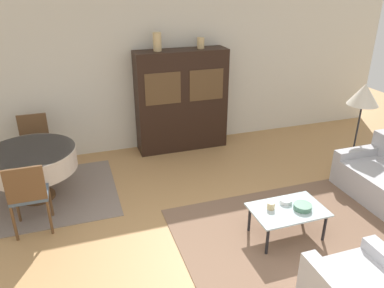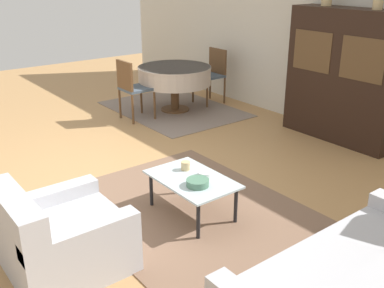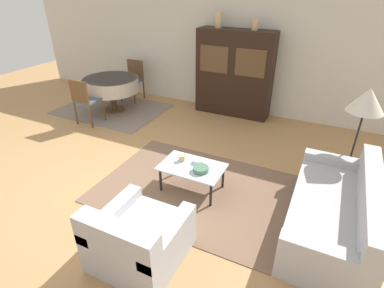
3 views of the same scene
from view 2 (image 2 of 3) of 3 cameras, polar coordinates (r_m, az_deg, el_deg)
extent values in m
plane|color=tan|center=(5.17, -10.95, -5.26)|extent=(14.00, 14.00, 0.00)
cube|color=beige|center=(7.07, 15.96, 13.03)|extent=(10.00, 0.06, 2.70)
cube|color=brown|center=(4.48, 1.04, -9.20)|extent=(2.85, 1.97, 0.01)
cube|color=gray|center=(7.83, -2.36, 4.47)|extent=(2.37, 1.74, 0.01)
cube|color=#B2B2B7|center=(3.86, -15.65, -12.06)|extent=(0.88, 0.90, 0.42)
cube|color=#B2B2B7|center=(3.59, -21.46, -8.60)|extent=(0.88, 0.20, 0.34)
cube|color=#B2B2B7|center=(4.03, -18.04, -6.48)|extent=(0.16, 0.90, 0.12)
cube|color=#B2B2B7|center=(3.44, -13.72, -11.12)|extent=(0.16, 0.90, 0.12)
cylinder|color=black|center=(4.61, -5.20, -5.70)|extent=(0.04, 0.04, 0.36)
cylinder|color=black|center=(4.06, 0.80, -9.67)|extent=(0.04, 0.04, 0.36)
cylinder|color=black|center=(4.84, -0.66, -4.22)|extent=(0.04, 0.04, 0.36)
cylinder|color=black|center=(4.32, 5.58, -7.72)|extent=(0.04, 0.04, 0.36)
cube|color=silver|center=(4.36, 0.00, -4.48)|extent=(0.89, 0.57, 0.02)
cube|color=black|center=(6.56, 18.67, 8.14)|extent=(1.62, 0.45, 1.81)
cube|color=brown|center=(6.54, 15.00, 11.33)|extent=(0.62, 0.01, 0.54)
cube|color=brown|center=(6.10, 20.82, 9.99)|extent=(0.62, 0.01, 0.54)
cylinder|color=brown|center=(7.75, -2.16, 4.45)|extent=(0.48, 0.48, 0.03)
cylinder|color=brown|center=(7.69, -2.18, 5.96)|extent=(0.14, 0.14, 0.45)
cylinder|color=beige|center=(7.60, -2.22, 8.70)|extent=(1.21, 1.21, 0.30)
cylinder|color=beige|center=(7.57, -2.24, 9.70)|extent=(1.22, 1.22, 0.03)
cylinder|color=brown|center=(7.56, -6.45, 5.65)|extent=(0.04, 0.04, 0.47)
cylinder|color=brown|center=(7.23, -4.77, 4.98)|extent=(0.04, 0.04, 0.47)
cylinder|color=brown|center=(7.37, -9.14, 5.09)|extent=(0.04, 0.04, 0.47)
cylinder|color=brown|center=(7.03, -7.53, 4.38)|extent=(0.04, 0.04, 0.47)
cube|color=#475666|center=(7.23, -7.06, 6.99)|extent=(0.44, 0.44, 0.04)
cube|color=brown|center=(7.08, -8.55, 8.60)|extent=(0.44, 0.04, 0.44)
cylinder|color=brown|center=(7.85, 1.94, 6.37)|extent=(0.04, 0.04, 0.47)
cylinder|color=brown|center=(8.16, 0.12, 6.96)|extent=(0.04, 0.04, 0.47)
cylinder|color=brown|center=(8.11, 4.16, 6.81)|extent=(0.04, 0.04, 0.47)
cylinder|color=brown|center=(8.41, 2.31, 7.37)|extent=(0.04, 0.04, 0.47)
cube|color=#475666|center=(8.07, 2.16, 8.65)|extent=(0.44, 0.44, 0.04)
cube|color=brown|center=(8.15, 3.28, 10.48)|extent=(0.44, 0.04, 0.44)
cylinder|color=tan|center=(4.51, -0.83, -2.77)|extent=(0.09, 0.09, 0.09)
cylinder|color=#4C7A60|center=(4.19, 0.72, -4.93)|extent=(0.21, 0.21, 0.06)
cylinder|color=white|center=(4.38, 1.67, -3.81)|extent=(0.15, 0.15, 0.05)
cylinder|color=tan|center=(6.23, 22.58, 16.33)|extent=(0.12, 0.12, 0.19)
camera|label=1|loc=(5.49, -50.38, 21.28)|focal=35.00mm
camera|label=3|loc=(1.79, -69.50, 21.41)|focal=28.00mm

